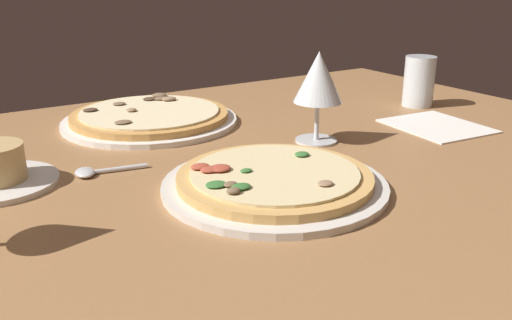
% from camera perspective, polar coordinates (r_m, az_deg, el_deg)
% --- Properties ---
extents(dining_table, '(1.50, 1.10, 0.04)m').
position_cam_1_polar(dining_table, '(0.81, -1.77, -2.58)').
color(dining_table, '#996B42').
rests_on(dining_table, ground).
extents(pizza_main, '(0.30, 0.30, 0.03)m').
position_cam_1_polar(pizza_main, '(0.74, 1.89, -2.16)').
color(pizza_main, silver).
rests_on(pizza_main, dining_table).
extents(pizza_side, '(0.33, 0.33, 0.03)m').
position_cam_1_polar(pizza_side, '(1.07, -10.90, 4.37)').
color(pizza_side, white).
rests_on(pizza_side, dining_table).
extents(wine_glass_near, '(0.08, 0.08, 0.15)m').
position_cam_1_polar(wine_glass_near, '(0.92, 6.47, 8.19)').
color(wine_glass_near, silver).
rests_on(wine_glass_near, dining_table).
extents(water_glass, '(0.06, 0.06, 0.11)m').
position_cam_1_polar(water_glass, '(1.23, 16.47, 7.45)').
color(water_glass, silver).
rests_on(water_glass, dining_table).
extents(paper_menu, '(0.16, 0.18, 0.00)m').
position_cam_1_polar(paper_menu, '(1.08, 18.20, 3.36)').
color(paper_menu, white).
rests_on(paper_menu, dining_table).
extents(spoon, '(0.11, 0.04, 0.01)m').
position_cam_1_polar(spoon, '(0.83, -16.41, -1.15)').
color(spoon, silver).
rests_on(spoon, dining_table).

